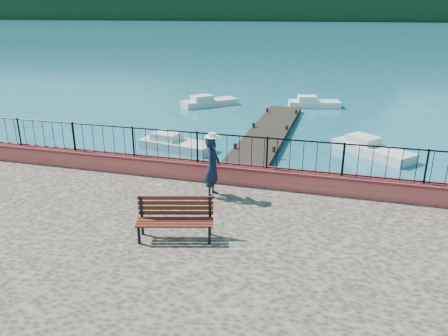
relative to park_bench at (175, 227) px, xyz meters
The scene contains 12 objects.
ground 2.30m from the park_bench, ahead, with size 2000.00×2000.00×0.00m, color #19596B.
parapet 4.17m from the park_bench, 65.28° to the left, with size 28.00×0.46×0.58m, color #C65747.
railing 4.24m from the park_bench, 65.28° to the left, with size 27.00×0.05×0.95m, color black.
dock 12.17m from the park_bench, 91.21° to the left, with size 2.00×16.00×0.30m, color #2D231C.
far_forest 300.19m from the park_bench, 89.67° to the left, with size 900.00×60.00×18.00m, color black.
park_bench is the anchor object (origin of this frame).
person 2.75m from the park_bench, 88.31° to the left, with size 0.64×0.42×1.75m, color black.
hat 3.09m from the park_bench, 88.31° to the left, with size 0.44×0.44×0.12m, color white.
boat_0 10.92m from the park_bench, 111.84° to the left, with size 3.59×1.30×0.80m, color silver.
boat_1 12.82m from the park_bench, 67.29° to the left, with size 3.87×1.30×0.80m, color silver.
boat_3 21.09m from the park_bench, 105.50° to the left, with size 3.91×1.30×0.80m, color silver.
boat_4 21.92m from the park_bench, 86.23° to the left, with size 3.45×1.30×0.80m, color silver.
Camera 1 is at (1.85, -8.56, 6.27)m, focal length 35.00 mm.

